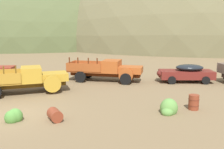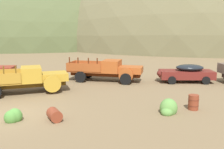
{
  "view_description": "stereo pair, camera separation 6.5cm",
  "coord_description": "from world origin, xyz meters",
  "px_view_note": "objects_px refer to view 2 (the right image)",
  "views": [
    {
      "loc": [
        4.6,
        -13.04,
        4.49
      ],
      "look_at": [
        5.76,
        6.22,
        1.04
      ],
      "focal_mm": 40.05,
      "sensor_mm": 36.0,
      "label": 1
    },
    {
      "loc": [
        4.67,
        -13.05,
        4.49
      ],
      "look_at": [
        5.76,
        6.22,
        1.04
      ],
      "focal_mm": 40.05,
      "sensor_mm": 36.0,
      "label": 2
    }
  ],
  "objects_px": {
    "truck_oxide_orange": "(110,70)",
    "oil_drum_tipped": "(54,115)",
    "truck_mustard": "(29,79)",
    "car_oxblood": "(185,73)",
    "oil_drum_foreground": "(193,102)"
  },
  "relations": [
    {
      "from": "truck_mustard",
      "to": "car_oxblood",
      "type": "distance_m",
      "value": 12.85
    },
    {
      "from": "car_oxblood",
      "to": "oil_drum_tipped",
      "type": "relative_size",
      "value": 4.7
    },
    {
      "from": "truck_oxide_orange",
      "to": "oil_drum_foreground",
      "type": "bearing_deg",
      "value": -45.67
    },
    {
      "from": "truck_mustard",
      "to": "oil_drum_foreground",
      "type": "bearing_deg",
      "value": -39.05
    },
    {
      "from": "car_oxblood",
      "to": "truck_oxide_orange",
      "type": "bearing_deg",
      "value": -0.97
    },
    {
      "from": "car_oxblood",
      "to": "oil_drum_foreground",
      "type": "bearing_deg",
      "value": 79.29
    },
    {
      "from": "truck_mustard",
      "to": "truck_oxide_orange",
      "type": "bearing_deg",
      "value": 16.11
    },
    {
      "from": "truck_oxide_orange",
      "to": "oil_drum_foreground",
      "type": "xyz_separation_m",
      "value": [
        4.32,
        -8.22,
        -0.57
      ]
    },
    {
      "from": "oil_drum_foreground",
      "to": "truck_mustard",
      "type": "bearing_deg",
      "value": 156.56
    },
    {
      "from": "truck_oxide_orange",
      "to": "oil_drum_tipped",
      "type": "distance_m",
      "value": 10.13
    },
    {
      "from": "truck_oxide_orange",
      "to": "car_oxblood",
      "type": "relative_size",
      "value": 1.37
    },
    {
      "from": "truck_mustard",
      "to": "oil_drum_tipped",
      "type": "distance_m",
      "value": 6.47
    },
    {
      "from": "truck_mustard",
      "to": "truck_oxide_orange",
      "type": "height_order",
      "value": "same"
    },
    {
      "from": "truck_oxide_orange",
      "to": "car_oxblood",
      "type": "bearing_deg",
      "value": 10.75
    },
    {
      "from": "truck_oxide_orange",
      "to": "oil_drum_foreground",
      "type": "relative_size",
      "value": 7.86
    }
  ]
}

